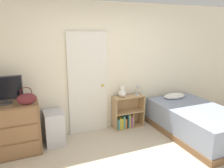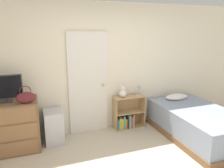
{
  "view_description": "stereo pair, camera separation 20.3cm",
  "coord_description": "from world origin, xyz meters",
  "px_view_note": "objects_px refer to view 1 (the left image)",
  "views": [
    {
      "loc": [
        -1.45,
        -2.1,
        2.04
      ],
      "look_at": [
        0.13,
        1.66,
        1.01
      ],
      "focal_mm": 35.0,
      "sensor_mm": 36.0,
      "label": 1
    },
    {
      "loc": [
        -1.26,
        -2.18,
        2.04
      ],
      "look_at": [
        0.13,
        1.66,
        1.01
      ],
      "focal_mm": 35.0,
      "sensor_mm": 36.0,
      "label": 2
    }
  ],
  "objects_px": {
    "storage_bin": "(54,127)",
    "desk_lamp": "(138,88)",
    "handbag": "(27,99)",
    "bed": "(196,121)",
    "tv": "(4,90)",
    "bookshelf": "(127,116)",
    "dresser": "(8,129)",
    "teddy_bear": "(122,92)"
  },
  "relations": [
    {
      "from": "bookshelf",
      "to": "desk_lamp",
      "type": "distance_m",
      "value": 0.65
    },
    {
      "from": "bookshelf",
      "to": "dresser",
      "type": "bearing_deg",
      "value": -176.08
    },
    {
      "from": "tv",
      "to": "handbag",
      "type": "relative_size",
      "value": 1.79
    },
    {
      "from": "storage_bin",
      "to": "desk_lamp",
      "type": "height_order",
      "value": "desk_lamp"
    },
    {
      "from": "bookshelf",
      "to": "desk_lamp",
      "type": "relative_size",
      "value": 2.75
    },
    {
      "from": "dresser",
      "to": "tv",
      "type": "distance_m",
      "value": 0.67
    },
    {
      "from": "dresser",
      "to": "desk_lamp",
      "type": "relative_size",
      "value": 3.99
    },
    {
      "from": "tv",
      "to": "bed",
      "type": "relative_size",
      "value": 0.28
    },
    {
      "from": "dresser",
      "to": "storage_bin",
      "type": "relative_size",
      "value": 1.65
    },
    {
      "from": "storage_bin",
      "to": "bed",
      "type": "relative_size",
      "value": 0.31
    },
    {
      "from": "bookshelf",
      "to": "desk_lamp",
      "type": "bearing_deg",
      "value": -9.53
    },
    {
      "from": "storage_bin",
      "to": "desk_lamp",
      "type": "bearing_deg",
      "value": 1.61
    },
    {
      "from": "handbag",
      "to": "storage_bin",
      "type": "height_order",
      "value": "handbag"
    },
    {
      "from": "dresser",
      "to": "bed",
      "type": "height_order",
      "value": "dresser"
    },
    {
      "from": "dresser",
      "to": "tv",
      "type": "relative_size",
      "value": 1.85
    },
    {
      "from": "desk_lamp",
      "to": "bed",
      "type": "xyz_separation_m",
      "value": [
        0.87,
        -0.79,
        -0.58
      ]
    },
    {
      "from": "dresser",
      "to": "teddy_bear",
      "type": "relative_size",
      "value": 4.21
    },
    {
      "from": "tv",
      "to": "teddy_bear",
      "type": "height_order",
      "value": "tv"
    },
    {
      "from": "bookshelf",
      "to": "teddy_bear",
      "type": "height_order",
      "value": "teddy_bear"
    },
    {
      "from": "handbag",
      "to": "bed",
      "type": "relative_size",
      "value": 0.16
    },
    {
      "from": "teddy_bear",
      "to": "dresser",
      "type": "bearing_deg",
      "value": -175.97
    },
    {
      "from": "teddy_bear",
      "to": "desk_lamp",
      "type": "height_order",
      "value": "desk_lamp"
    },
    {
      "from": "bookshelf",
      "to": "teddy_bear",
      "type": "xyz_separation_m",
      "value": [
        -0.11,
        -0.0,
        0.53
      ]
    },
    {
      "from": "desk_lamp",
      "to": "dresser",
      "type": "bearing_deg",
      "value": -177.36
    },
    {
      "from": "dresser",
      "to": "bookshelf",
      "type": "xyz_separation_m",
      "value": [
        2.26,
        0.15,
        -0.18
      ]
    },
    {
      "from": "tv",
      "to": "desk_lamp",
      "type": "bearing_deg",
      "value": 2.65
    },
    {
      "from": "dresser",
      "to": "bed",
      "type": "xyz_separation_m",
      "value": [
        3.36,
        -0.68,
        -0.16
      ]
    },
    {
      "from": "bookshelf",
      "to": "bed",
      "type": "height_order",
      "value": "bookshelf"
    },
    {
      "from": "tv",
      "to": "bed",
      "type": "distance_m",
      "value": 3.51
    },
    {
      "from": "dresser",
      "to": "teddy_bear",
      "type": "distance_m",
      "value": 2.19
    },
    {
      "from": "bed",
      "to": "dresser",
      "type": "bearing_deg",
      "value": 168.64
    },
    {
      "from": "handbag",
      "to": "desk_lamp",
      "type": "distance_m",
      "value": 2.19
    },
    {
      "from": "dresser",
      "to": "bookshelf",
      "type": "distance_m",
      "value": 2.27
    },
    {
      "from": "bed",
      "to": "storage_bin",
      "type": "bearing_deg",
      "value": 164.2
    },
    {
      "from": "handbag",
      "to": "bookshelf",
      "type": "bearing_deg",
      "value": 10.18
    },
    {
      "from": "tv",
      "to": "teddy_bear",
      "type": "relative_size",
      "value": 2.28
    },
    {
      "from": "tv",
      "to": "bookshelf",
      "type": "relative_size",
      "value": 0.78
    },
    {
      "from": "storage_bin",
      "to": "desk_lamp",
      "type": "relative_size",
      "value": 2.42
    },
    {
      "from": "tv",
      "to": "bed",
      "type": "height_order",
      "value": "tv"
    },
    {
      "from": "handbag",
      "to": "storage_bin",
      "type": "distance_m",
      "value": 0.84
    },
    {
      "from": "desk_lamp",
      "to": "bed",
      "type": "bearing_deg",
      "value": -42.28
    },
    {
      "from": "handbag",
      "to": "desk_lamp",
      "type": "height_order",
      "value": "handbag"
    }
  ]
}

